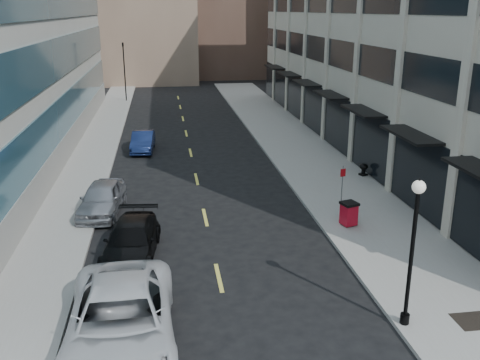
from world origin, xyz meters
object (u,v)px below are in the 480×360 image
object	(u,v)px
car_silver_sedan	(102,198)
sign_post	(342,182)
urn_planter	(364,168)
car_white_van	(121,321)
lamppost	(413,240)
car_blue_sedan	(143,142)
traffic_signal	(123,46)
trash_bin	(349,213)
car_black_pickup	(131,241)

from	to	relation	value
car_silver_sedan	sign_post	xyz separation A→B (m)	(11.20, -1.84, 0.88)
car_silver_sedan	urn_planter	size ratio (longest dim) A/B	6.32
car_white_van	lamppost	size ratio (longest dim) A/B	1.40
sign_post	car_blue_sedan	bearing A→B (deg)	108.30
traffic_signal	car_blue_sedan	distance (m)	21.79
trash_bin	car_black_pickup	bearing A→B (deg)	172.72
car_silver_sedan	trash_bin	xyz separation A→B (m)	(11.01, -3.43, -0.03)
car_black_pickup	lamppost	distance (m)	10.75
lamppost	sign_post	bearing A→B (deg)	83.30
car_blue_sedan	car_white_van	bearing A→B (deg)	-86.49
car_black_pickup	sign_post	world-z (taller)	sign_post
car_silver_sedan	trash_bin	bearing A→B (deg)	-10.39
traffic_signal	car_black_pickup	world-z (taller)	traffic_signal
car_white_van	traffic_signal	bearing A→B (deg)	92.10
traffic_signal	car_silver_sedan	xyz separation A→B (m)	(0.70, -32.80, -4.95)
car_blue_sedan	urn_planter	bearing A→B (deg)	-28.74
car_white_van	lamppost	bearing A→B (deg)	-1.81
traffic_signal	lamppost	size ratio (longest dim) A/B	1.48
car_black_pickup	sign_post	size ratio (longest dim) A/B	2.10
urn_planter	trash_bin	bearing A→B (deg)	-115.54
trash_bin	urn_planter	size ratio (longest dim) A/B	1.53
car_white_van	urn_planter	xyz separation A→B (m)	(12.80, 14.72, -0.34)
car_black_pickup	trash_bin	bearing A→B (deg)	15.36
traffic_signal	trash_bin	size ratio (longest dim) A/B	6.44
car_white_van	car_blue_sedan	world-z (taller)	car_white_van
lamppost	sign_post	distance (m)	9.51
car_white_van	sign_post	world-z (taller)	sign_post
traffic_signal	urn_planter	xyz separation A→B (m)	(15.10, -29.14, -5.14)
traffic_signal	car_white_van	xyz separation A→B (m)	(2.30, -43.86, -4.80)
lamppost	urn_planter	distance (m)	15.64
sign_post	car_black_pickup	bearing A→B (deg)	-178.73
car_silver_sedan	urn_planter	bearing A→B (deg)	21.16
lamppost	urn_planter	size ratio (longest dim) A/B	6.65
car_black_pickup	traffic_signal	bearing A→B (deg)	99.35
car_blue_sedan	urn_planter	world-z (taller)	car_blue_sedan
car_blue_sedan	sign_post	xyz separation A→B (m)	(9.60, -13.57, 0.97)
car_silver_sedan	trash_bin	distance (m)	11.54
car_white_van	car_black_pickup	size ratio (longest dim) A/B	1.37
traffic_signal	sign_post	bearing A→B (deg)	-71.04
traffic_signal	trash_bin	world-z (taller)	traffic_signal
urn_planter	car_black_pickup	bearing A→B (deg)	-145.92
sign_post	trash_bin	bearing A→B (deg)	-113.62
traffic_signal	urn_planter	distance (m)	33.22
sign_post	urn_planter	distance (m)	6.45
car_white_van	car_silver_sedan	size ratio (longest dim) A/B	1.47
lamppost	car_white_van	bearing A→B (deg)	179.09
trash_bin	car_white_van	bearing A→B (deg)	-157.73
traffic_signal	sign_post	world-z (taller)	traffic_signal
car_silver_sedan	trash_bin	world-z (taller)	car_silver_sedan
car_black_pickup	car_silver_sedan	size ratio (longest dim) A/B	1.08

